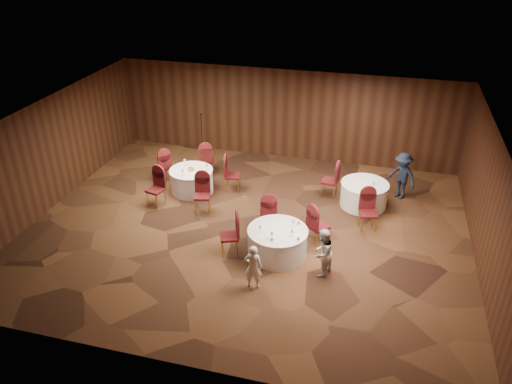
% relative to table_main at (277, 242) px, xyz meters
% --- Properties ---
extents(ground, '(12.00, 12.00, 0.00)m').
position_rel_table_main_xyz_m(ground, '(-1.07, 0.96, -0.38)').
color(ground, black).
rests_on(ground, ground).
extents(room_shell, '(12.00, 12.00, 12.00)m').
position_rel_table_main_xyz_m(room_shell, '(-1.07, 0.96, 1.59)').
color(room_shell, silver).
rests_on(room_shell, ground).
extents(table_main, '(1.54, 1.54, 0.74)m').
position_rel_table_main_xyz_m(table_main, '(0.00, 0.00, 0.00)').
color(table_main, white).
rests_on(table_main, ground).
extents(table_left, '(1.37, 1.37, 0.74)m').
position_rel_table_main_xyz_m(table_left, '(-3.36, 2.64, 0.00)').
color(table_left, white).
rests_on(table_left, ground).
extents(table_right, '(1.42, 1.42, 0.74)m').
position_rel_table_main_xyz_m(table_right, '(1.96, 3.12, 0.00)').
color(table_right, white).
rests_on(table_right, ground).
extents(chairs_main, '(2.85, 2.00, 1.00)m').
position_rel_table_main_xyz_m(chairs_main, '(-0.27, 0.56, 0.12)').
color(chairs_main, '#400C14').
rests_on(chairs_main, ground).
extents(chairs_left, '(3.08, 3.01, 1.00)m').
position_rel_table_main_xyz_m(chairs_left, '(-3.35, 2.65, 0.12)').
color(chairs_left, '#400C14').
rests_on(chairs_left, ground).
extents(chairs_right, '(1.89, 2.28, 1.00)m').
position_rel_table_main_xyz_m(chairs_right, '(1.52, 2.66, 0.12)').
color(chairs_right, '#400C14').
rests_on(chairs_right, ground).
extents(tabletop_main, '(1.10, 1.06, 0.22)m').
position_rel_table_main_xyz_m(tabletop_main, '(0.20, -0.13, 0.46)').
color(tabletop_main, silver).
rests_on(tabletop_main, table_main).
extents(tabletop_left, '(0.84, 0.73, 0.22)m').
position_rel_table_main_xyz_m(tabletop_left, '(-3.36, 2.64, 0.45)').
color(tabletop_left, silver).
rests_on(tabletop_left, table_left).
extents(tabletop_right, '(0.08, 0.08, 0.22)m').
position_rel_table_main_xyz_m(tabletop_right, '(2.20, 2.87, 0.52)').
color(tabletop_right, silver).
rests_on(tabletop_right, table_right).
extents(mic_stand, '(0.24, 0.24, 1.73)m').
position_rel_table_main_xyz_m(mic_stand, '(-3.83, 4.93, 0.14)').
color(mic_stand, black).
rests_on(mic_stand, ground).
extents(woman_a, '(0.45, 0.33, 1.16)m').
position_rel_table_main_xyz_m(woman_a, '(-0.26, -1.41, 0.20)').
color(woman_a, silver).
rests_on(woman_a, ground).
extents(woman_b, '(0.67, 0.74, 1.26)m').
position_rel_table_main_xyz_m(woman_b, '(1.22, -0.52, 0.26)').
color(woman_b, silver).
rests_on(woman_b, ground).
extents(man_c, '(1.11, 1.02, 1.50)m').
position_rel_table_main_xyz_m(man_c, '(3.01, 3.90, 0.37)').
color(man_c, black).
rests_on(man_c, ground).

